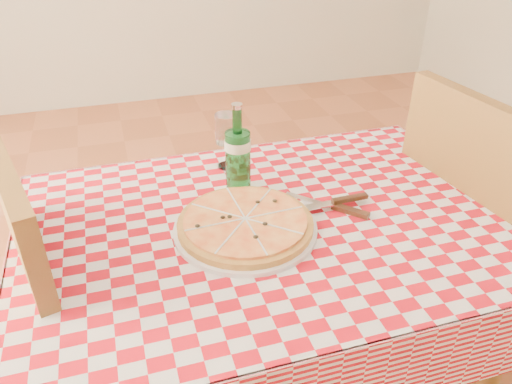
# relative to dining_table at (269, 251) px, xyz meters

# --- Properties ---
(dining_table) EXTENTS (1.20, 0.80, 0.75)m
(dining_table) POSITION_rel_dining_table_xyz_m (0.00, 0.00, 0.00)
(dining_table) COLOR brown
(dining_table) RESTS_ON ground
(tablecloth) EXTENTS (1.30, 0.90, 0.01)m
(tablecloth) POSITION_rel_dining_table_xyz_m (0.00, 0.00, 0.09)
(tablecloth) COLOR #AC0A16
(tablecloth) RESTS_ON dining_table
(chair_near) EXTENTS (0.52, 0.52, 1.03)m
(chair_near) POSITION_rel_dining_table_xyz_m (0.71, 0.04, -0.07)
(chair_near) COLOR brown
(chair_near) RESTS_ON ground
(chair_far) EXTENTS (0.55, 0.55, 1.00)m
(chair_far) POSITION_rel_dining_table_xyz_m (-0.70, 0.00, -0.09)
(chair_far) COLOR brown
(chair_far) RESTS_ON ground
(pizza_plate) EXTENTS (0.39, 0.39, 0.05)m
(pizza_plate) POSITION_rel_dining_table_xyz_m (-0.07, -0.02, 0.12)
(pizza_plate) COLOR gold
(pizza_plate) RESTS_ON tablecloth
(water_bottle) EXTENTS (0.09, 0.09, 0.27)m
(water_bottle) POSITION_rel_dining_table_xyz_m (-0.04, 0.18, 0.23)
(water_bottle) COLOR #1A6827
(water_bottle) RESTS_ON tablecloth
(wine_glass) EXTENTS (0.07, 0.07, 0.18)m
(wine_glass) POSITION_rel_dining_table_xyz_m (-0.03, 0.33, 0.19)
(wine_glass) COLOR silver
(wine_glass) RESTS_ON tablecloth
(cutlery) EXTENTS (0.32, 0.29, 0.03)m
(cutlery) POSITION_rel_dining_table_xyz_m (0.19, 0.01, 0.11)
(cutlery) COLOR silver
(cutlery) RESTS_ON tablecloth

